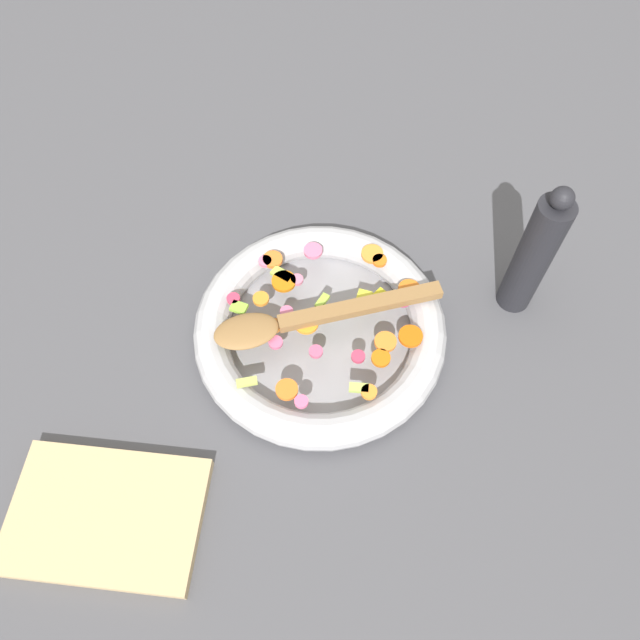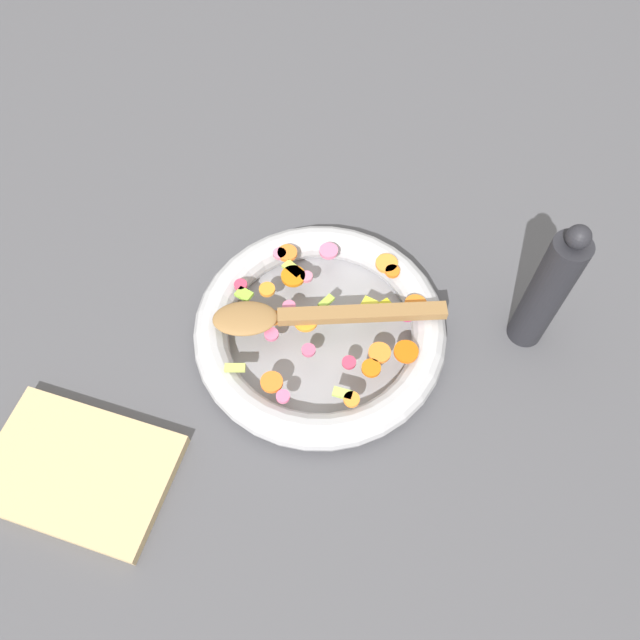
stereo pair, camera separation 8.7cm
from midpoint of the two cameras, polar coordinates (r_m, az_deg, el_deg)
The scene contains 6 objects.
ground_plane at distance 0.92m, azimuth 2.72°, elevation -1.82°, with size 4.00×4.00×0.00m, color #4C4C51.
skillet at distance 0.90m, azimuth 2.78°, elevation -1.14°, with size 0.36×0.36×0.05m.
chopped_vegetables at distance 0.88m, azimuth 3.64°, elevation 0.45°, with size 0.29×0.28×0.01m.
wooden_spoon at distance 0.86m, azimuth 1.46°, elevation 0.13°, with size 0.32×0.15×0.01m.
pepper_mill at distance 0.89m, azimuth 22.74°, elevation 2.22°, with size 0.05×0.05×0.24m.
cutting_board at distance 0.87m, azimuth -18.54°, elevation -13.17°, with size 0.24×0.17×0.02m.
Camera 2 is at (-0.13, 0.42, 0.80)m, focal length 35.00 mm.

